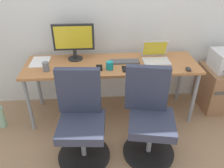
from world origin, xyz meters
The scene contains 18 objects.
ground_plane centered at (0.00, 0.00, 0.00)m, with size 5.28×5.28×0.00m, color #9E7A56.
back_wall centered at (0.00, 0.38, 1.30)m, with size 4.40×0.04×2.60m, color silver.
desk centered at (0.00, 0.00, 0.66)m, with size 2.03×0.60×0.72m.
office_chair_left centered at (-0.35, -0.66, 0.42)m, with size 0.54×0.54×0.94m.
office_chair_right centered at (0.33, -0.66, 0.42)m, with size 0.54×0.54×0.94m.
side_cabinet centered at (1.46, 0.06, 0.28)m, with size 0.49×0.52×0.56m.
water_bottle_on_floor centered at (-1.35, -0.18, 0.15)m, with size 0.09×0.09×0.31m.
desktop_monitor centered at (-0.43, 0.16, 0.97)m, with size 0.48×0.18×0.43m.
open_laptop centered at (0.53, 0.05, 0.77)m, with size 0.31×0.27×0.22m.
keyboard_by_monitor centered at (-0.44, -0.18, 0.73)m, with size 0.34×0.12×0.02m, color #515156.
keyboard_by_laptop centered at (0.16, 0.02, 0.73)m, with size 0.34×0.12×0.02m, color #515156.
mouse_by_monitor centered at (0.83, -0.23, 0.73)m, with size 0.06×0.10×0.03m, color #2D2D2D.
mouse_by_laptop centered at (0.29, -0.23, 0.73)m, with size 0.06×0.10×0.03m, color #2D2D2D.
coffee_mug centered at (-0.03, -0.14, 0.76)m, with size 0.08×0.08×0.09m, color teal.
pen_cup centered at (-0.73, -0.13, 0.77)m, with size 0.07×0.07×0.10m, color slate.
phone_near_laptop centered at (0.14, -0.16, 0.72)m, with size 0.07×0.14×0.01m, color black.
phone_near_monitor centered at (-0.15, -0.11, 0.72)m, with size 0.07×0.14×0.01m, color black.
paper_pile centered at (-0.84, 0.09, 0.72)m, with size 0.21×0.30×0.01m, color white.
Camera 1 is at (-0.16, -2.36, 1.87)m, focal length 35.78 mm.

